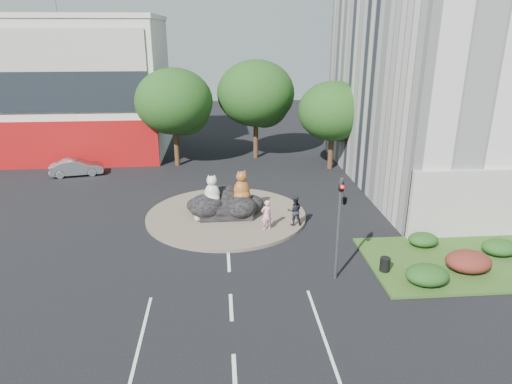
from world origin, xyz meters
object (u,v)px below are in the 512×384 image
Objects in this scene: kitten_white at (249,211)px; pedestrian_pink at (267,215)px; pedestrian_dark at (295,211)px; parked_car at (77,167)px; cat_white at (212,189)px; cat_tabby at (242,185)px; kitten_calico at (198,214)px; litter_bin at (385,264)px.

pedestrian_pink reaches higher than kitten_white.
pedestrian_dark reaches higher than parked_car.
cat_white is 1.85m from cat_tabby.
kitten_white is 2.24m from pedestrian_pink.
parked_car is (-15.86, 11.74, -0.42)m from pedestrian_dark.
pedestrian_dark is (4.84, -1.80, -0.90)m from cat_white.
kitten_white is (3.16, 0.38, -0.03)m from kitten_calico.
kitten_calico is 5.87m from pedestrian_dark.
litter_bin is (19.36, -17.39, -0.21)m from parked_car.
pedestrian_pink is (4.03, -1.62, 0.48)m from kitten_calico.
kitten_white is 16.78m from parked_car.
cat_white is at bearing 70.68° from kitten_calico.
cat_white is at bearing -56.52° from pedestrian_pink.
cat_white is 14.90m from parked_car.
pedestrian_pink is 1.01× the size of pedestrian_dark.
cat_tabby is at bearing -138.25° from parked_car.
litter_bin is (8.34, -7.45, -1.53)m from cat_white.
kitten_white is at bearing 130.54° from litter_bin.
kitten_white is 0.19× the size of parked_car.
pedestrian_pink is at bearing 18.54° from pedestrian_dark.
pedestrian_pink is at bearing -92.68° from kitten_white.
cat_white is 1.79m from kitten_calico.
cat_white is 2.29× the size of kitten_white.
cat_tabby is 3.78m from pedestrian_dark.
pedestrian_dark is (5.75, -1.09, 0.48)m from kitten_calico.
pedestrian_pink is 0.44× the size of parked_car.
cat_white is at bearing 171.12° from cat_tabby.
cat_tabby reaches higher than kitten_calico.
kitten_calico is 3.18m from kitten_white.
cat_tabby reaches higher than parked_car.
cat_tabby is 2.51× the size of kitten_white.
cat_white is 0.91× the size of cat_tabby.
cat_tabby reaches higher than cat_white.
kitten_calico is (-0.91, -0.71, -1.37)m from cat_white.
cat_white reaches higher than litter_bin.
parked_car is 26.02m from litter_bin.
kitten_white is (0.42, -0.59, -1.49)m from cat_tabby.
parked_car is at bearing 125.77° from cat_tabby.
pedestrian_pink reaches higher than litter_bin.
cat_white is 2.59× the size of litter_bin.
cat_white reaches higher than kitten_calico.
pedestrian_dark is 2.60× the size of litter_bin.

